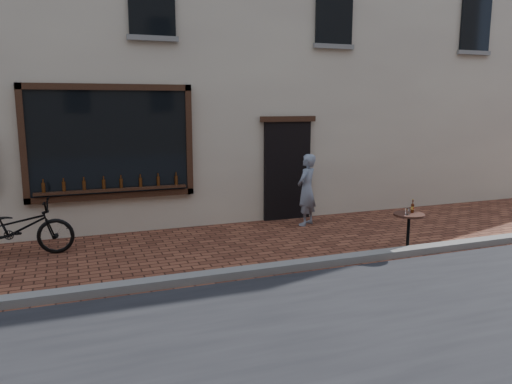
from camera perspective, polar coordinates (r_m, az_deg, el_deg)
name	(u,v)px	position (r m, az deg, el deg)	size (l,w,h in m)	color
ground	(266,278)	(7.66, 1.17, -9.76)	(90.00, 90.00, 0.00)	#4D2619
kerb	(261,270)	(7.82, 0.62, -8.88)	(90.00, 0.25, 0.12)	slate
shop_building	(171,7)	(13.66, -9.68, 20.09)	(28.00, 6.20, 10.00)	beige
cargo_bicycle	(15,228)	(9.51, -25.85, -3.73)	(2.23, 0.83, 1.04)	black
bistro_table	(409,225)	(9.21, 17.05, -3.58)	(0.54, 0.54, 0.93)	black
pedestrian	(307,190)	(10.75, 5.80, 0.26)	(0.56, 0.37, 1.54)	gray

